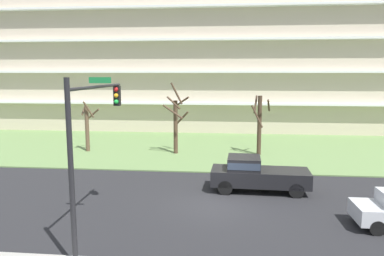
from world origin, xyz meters
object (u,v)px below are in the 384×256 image
(tree_far_left, at_px, (88,126))
(tree_left, at_px, (176,121))
(traffic_signal_mast, at_px, (91,132))
(tree_center, at_px, (260,123))
(pickup_black_center_left, at_px, (256,173))

(tree_far_left, distance_m, tree_left, 7.51)
(traffic_signal_mast, bearing_deg, tree_far_left, 112.20)
(tree_far_left, relative_size, traffic_signal_mast, 0.67)
(tree_far_left, relative_size, tree_center, 0.90)
(tree_center, height_order, traffic_signal_mast, traffic_signal_mast)
(pickup_black_center_left, bearing_deg, tree_far_left, -32.33)
(tree_left, bearing_deg, traffic_signal_mast, -92.93)
(tree_center, bearing_deg, tree_far_left, -179.61)
(tree_far_left, height_order, traffic_signal_mast, traffic_signal_mast)
(tree_center, relative_size, pickup_black_center_left, 0.88)
(tree_center, bearing_deg, pickup_black_center_left, -95.50)
(pickup_black_center_left, bearing_deg, tree_center, -93.44)
(traffic_signal_mast, bearing_deg, tree_center, 65.44)
(tree_far_left, relative_size, tree_left, 0.74)
(pickup_black_center_left, relative_size, traffic_signal_mast, 0.85)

